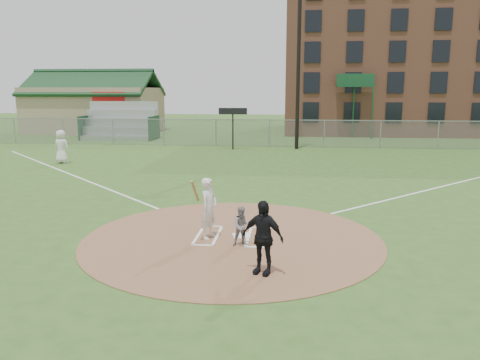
# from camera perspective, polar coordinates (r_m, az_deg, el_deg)

# --- Properties ---
(ground) EXTENTS (140.00, 140.00, 0.00)m
(ground) POSITION_cam_1_polar(r_m,az_deg,el_deg) (13.33, -0.94, -7.12)
(ground) COLOR #30561D
(ground) RESTS_ON ground
(dirt_circle) EXTENTS (8.40, 8.40, 0.02)m
(dirt_circle) POSITION_cam_1_polar(r_m,az_deg,el_deg) (13.32, -0.94, -7.07)
(dirt_circle) COLOR #8B6142
(dirt_circle) RESTS_ON ground
(home_plate) EXTENTS (0.56, 0.56, 0.03)m
(home_plate) POSITION_cam_1_polar(r_m,az_deg,el_deg) (13.43, 0.14, -6.80)
(home_plate) COLOR white
(home_plate) RESTS_ON dirt_circle
(foul_line_first) EXTENTS (17.04, 17.04, 0.01)m
(foul_line_first) POSITION_cam_1_polar(r_m,az_deg,el_deg) (23.18, 24.76, -0.37)
(foul_line_first) COLOR white
(foul_line_first) RESTS_ON ground
(foul_line_third) EXTENTS (17.04, 17.04, 0.01)m
(foul_line_third) POSITION_cam_1_polar(r_m,az_deg,el_deg) (24.38, -19.61, 0.52)
(foul_line_third) COLOR white
(foul_line_third) RESTS_ON ground
(catcher) EXTENTS (0.61, 0.54, 1.06)m
(catcher) POSITION_cam_1_polar(r_m,az_deg,el_deg) (12.53, 0.27, -5.65)
(catcher) COLOR gray
(catcher) RESTS_ON dirt_circle
(umpire) EXTENTS (1.08, 0.76, 1.70)m
(umpire) POSITION_cam_1_polar(r_m,az_deg,el_deg) (10.58, 2.77, -6.99)
(umpire) COLOR black
(umpire) RESTS_ON dirt_circle
(ondeck_player) EXTENTS (1.00, 0.72, 1.90)m
(ondeck_player) POSITION_cam_1_polar(r_m,az_deg,el_deg) (28.69, -20.94, 3.81)
(ondeck_player) COLOR silver
(ondeck_player) RESTS_ON ground
(batters_boxes) EXTENTS (2.08, 1.88, 0.01)m
(batters_boxes) POSITION_cam_1_polar(r_m,az_deg,el_deg) (13.46, -0.86, -6.82)
(batters_boxes) COLOR white
(batters_boxes) RESTS_ON dirt_circle
(batter_at_plate) EXTENTS (0.67, 1.07, 1.78)m
(batter_at_plate) POSITION_cam_1_polar(r_m,az_deg,el_deg) (13.09, -3.82, -3.44)
(batter_at_plate) COLOR silver
(batter_at_plate) RESTS_ON dirt_circle
(outfield_fence) EXTENTS (56.08, 0.08, 2.03)m
(outfield_fence) POSITION_cam_1_polar(r_m,az_deg,el_deg) (34.75, 3.61, 5.71)
(outfield_fence) COLOR slate
(outfield_fence) RESTS_ON ground
(bleachers) EXTENTS (6.08, 3.20, 3.20)m
(bleachers) POSITION_cam_1_polar(r_m,az_deg,el_deg) (41.51, -14.46, 7.02)
(bleachers) COLOR #B7BABF
(bleachers) RESTS_ON ground
(clubhouse) EXTENTS (12.20, 8.71, 6.23)m
(clubhouse) POSITION_cam_1_polar(r_m,az_deg,el_deg) (49.63, -17.20, 8.38)
(clubhouse) COLOR tan
(clubhouse) RESTS_ON ground
(brick_warehouse) EXTENTS (30.00, 17.17, 15.00)m
(brick_warehouse) POSITION_cam_1_polar(r_m,az_deg,el_deg) (52.66, 22.79, 13.71)
(brick_warehouse) COLOR #A15E45
(brick_warehouse) RESTS_ON ground
(light_pole) EXTENTS (1.20, 0.30, 12.22)m
(light_pole) POSITION_cam_1_polar(r_m,az_deg,el_deg) (33.67, 7.16, 15.02)
(light_pole) COLOR black
(light_pole) RESTS_ON ground
(scoreboard_sign) EXTENTS (2.00, 0.10, 2.93)m
(scoreboard_sign) POSITION_cam_1_polar(r_m,az_deg,el_deg) (33.08, -0.88, 7.85)
(scoreboard_sign) COLOR black
(scoreboard_sign) RESTS_ON ground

